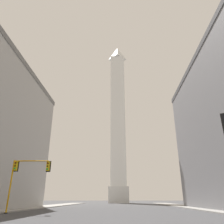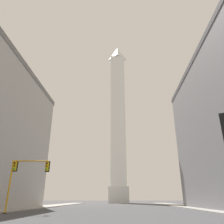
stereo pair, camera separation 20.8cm
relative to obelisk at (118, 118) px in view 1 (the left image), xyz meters
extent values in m
cube|color=gray|center=(-14.83, -56.34, -34.61)|extent=(5.00, 105.64, 0.15)
cube|color=gray|center=(14.83, -56.34, -34.61)|extent=(5.00, 105.64, 0.15)
cube|color=silver|center=(0.00, 0.00, -31.73)|extent=(7.83, 7.83, 5.91)
cube|color=white|center=(0.00, 0.00, 0.97)|extent=(6.26, 6.26, 59.49)
pyramid|color=white|center=(0.00, 0.00, 34.16)|extent=(6.26, 6.26, 6.89)
cylinder|color=orange|center=(-12.02, -63.63, -31.65)|extent=(0.18, 0.18, 6.07)
cylinder|color=#262626|center=(-12.02, -63.63, -34.64)|extent=(0.40, 0.40, 0.10)
cube|color=yellow|center=(-11.73, -63.63, -29.32)|extent=(0.35, 0.35, 1.10)
cube|color=black|center=(-11.73, -63.45, -29.32)|extent=(0.58, 0.05, 1.32)
sphere|color=#410907|center=(-11.74, -63.82, -28.98)|extent=(0.22, 0.22, 0.22)
sphere|color=#483506|center=(-11.74, -63.82, -29.32)|extent=(0.22, 0.22, 0.22)
sphere|color=green|center=(-11.74, -63.82, -29.66)|extent=(0.22, 0.22, 0.22)
cylinder|color=orange|center=(-9.86, -63.63, -28.72)|extent=(4.34, 0.14, 0.14)
sphere|color=orange|center=(-12.02, -63.63, -28.72)|extent=(0.18, 0.18, 0.18)
cube|color=yellow|center=(-7.69, -63.63, -29.39)|extent=(0.35, 0.35, 1.10)
cube|color=black|center=(-7.68, -63.45, -29.39)|extent=(0.58, 0.05, 1.32)
sphere|color=#410907|center=(-7.69, -63.82, -29.05)|extent=(0.22, 0.22, 0.22)
sphere|color=#483506|center=(-7.69, -63.82, -29.39)|extent=(0.22, 0.22, 0.22)
sphere|color=green|center=(-7.69, -63.82, -29.73)|extent=(0.22, 0.22, 0.22)
camera|label=1|loc=(1.36, -90.57, -33.07)|focal=35.00mm
camera|label=2|loc=(1.57, -90.56, -33.07)|focal=35.00mm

